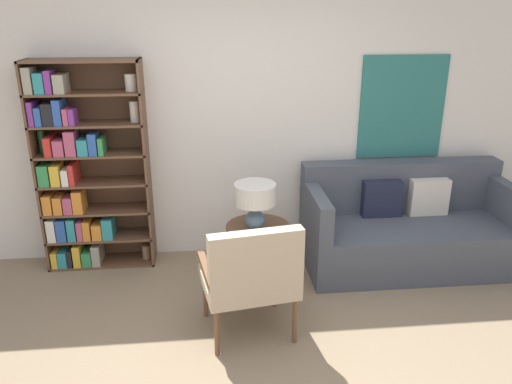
# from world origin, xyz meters

# --- Properties ---
(wall_back) EXTENTS (6.40, 0.08, 2.70)m
(wall_back) POSITION_xyz_m (0.02, 2.03, 1.35)
(wall_back) COLOR silver
(wall_back) RESTS_ON ground_plane
(bookshelf) EXTENTS (0.95, 0.30, 1.85)m
(bookshelf) POSITION_xyz_m (-1.32, 1.84, 0.88)
(bookshelf) COLOR brown
(bookshelf) RESTS_ON ground_plane
(armchair) EXTENTS (0.72, 0.65, 0.89)m
(armchair) POSITION_xyz_m (0.06, 0.58, 0.52)
(armchair) COLOR brown
(armchair) RESTS_ON ground_plane
(couch) EXTENTS (1.88, 0.85, 0.90)m
(couch) POSITION_xyz_m (1.59, 1.59, 0.34)
(couch) COLOR #474C56
(couch) RESTS_ON ground_plane
(side_table) EXTENTS (0.54, 0.54, 0.55)m
(side_table) POSITION_xyz_m (0.18, 1.32, 0.49)
(side_table) COLOR brown
(side_table) RESTS_ON ground_plane
(table_lamp) EXTENTS (0.34, 0.34, 0.39)m
(table_lamp) POSITION_xyz_m (0.15, 1.27, 0.81)
(table_lamp) COLOR slate
(table_lamp) RESTS_ON side_table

